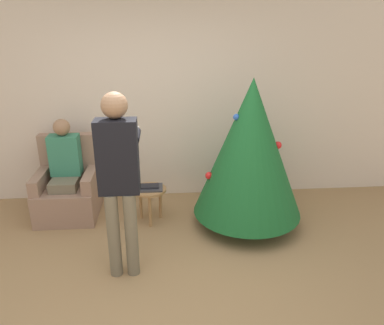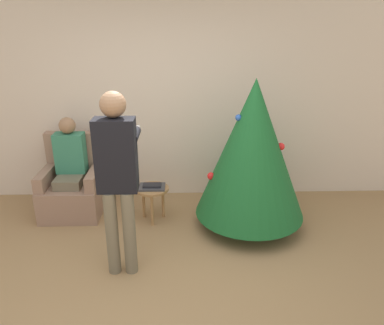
{
  "view_description": "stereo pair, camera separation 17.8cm",
  "coord_description": "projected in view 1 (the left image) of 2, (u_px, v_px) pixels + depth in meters",
  "views": [
    {
      "loc": [
        0.12,
        -2.64,
        2.32
      ],
      "look_at": [
        0.39,
        0.86,
        0.98
      ],
      "focal_mm": 35.0,
      "sensor_mm": 36.0,
      "label": 1
    },
    {
      "loc": [
        0.3,
        -2.65,
        2.32
      ],
      "look_at": [
        0.39,
        0.86,
        0.98
      ],
      "focal_mm": 35.0,
      "sensor_mm": 36.0,
      "label": 2
    }
  ],
  "objects": [
    {
      "name": "person_standing",
      "position": [
        119.0,
        172.0,
        3.34
      ],
      "size": [
        0.39,
        0.57,
        1.76
      ],
      "color": "#6B604C",
      "rests_on": "ground_plane"
    },
    {
      "name": "armchair",
      "position": [
        69.0,
        189.0,
        4.69
      ],
      "size": [
        0.72,
        0.73,
        0.98
      ],
      "color": "#93705B",
      "rests_on": "ground_plane"
    },
    {
      "name": "ground_plane",
      "position": [
        155.0,
        303.0,
        3.28
      ],
      "size": [
        14.0,
        14.0,
        0.0
      ],
      "primitive_type": "plane",
      "color": "#99754C"
    },
    {
      "name": "wall_back",
      "position": [
        154.0,
        99.0,
        4.87
      ],
      "size": [
        8.0,
        0.06,
        2.7
      ],
      "color": "beige",
      "rests_on": "ground_plane"
    },
    {
      "name": "laptop",
      "position": [
        150.0,
        188.0,
        4.46
      ],
      "size": [
        0.31,
        0.23,
        0.02
      ],
      "color": "#38383D",
      "rests_on": "side_stool"
    },
    {
      "name": "person_seated",
      "position": [
        65.0,
        165.0,
        4.54
      ],
      "size": [
        0.36,
        0.46,
        1.22
      ],
      "color": "#6B604C",
      "rests_on": "ground_plane"
    },
    {
      "name": "christmas_tree",
      "position": [
        250.0,
        148.0,
        4.21
      ],
      "size": [
        1.26,
        1.26,
        1.75
      ],
      "color": "brown",
      "rests_on": "ground_plane"
    },
    {
      "name": "book",
      "position": [
        150.0,
        186.0,
        4.45
      ],
      "size": [
        0.22,
        0.13,
        0.02
      ],
      "color": "black",
      "rests_on": "laptop"
    },
    {
      "name": "side_stool",
      "position": [
        150.0,
        194.0,
        4.49
      ],
      "size": [
        0.4,
        0.4,
        0.43
      ],
      "color": "#A37547",
      "rests_on": "ground_plane"
    }
  ]
}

